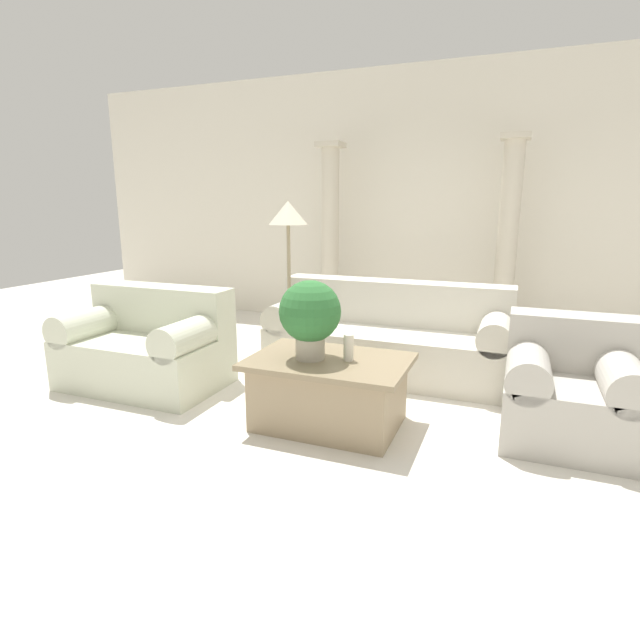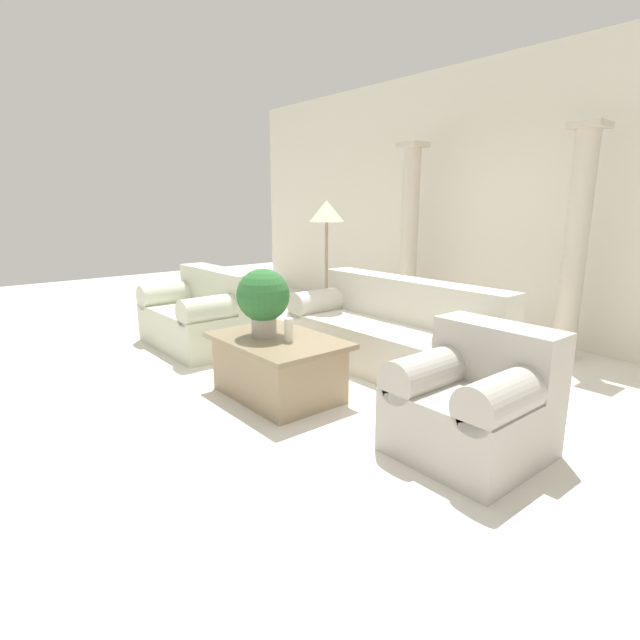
{
  "view_description": "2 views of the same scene",
  "coord_description": "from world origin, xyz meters",
  "px_view_note": "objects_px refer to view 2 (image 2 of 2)",
  "views": [
    {
      "loc": [
        1.03,
        -3.59,
        1.56
      ],
      "look_at": [
        -0.4,
        0.01,
        0.66
      ],
      "focal_mm": 28.0,
      "sensor_mm": 36.0,
      "label": 1
    },
    {
      "loc": [
        3.08,
        -2.66,
        1.57
      ],
      "look_at": [
        -0.19,
        0.04,
        0.57
      ],
      "focal_mm": 28.0,
      "sensor_mm": 36.0,
      "label": 2
    }
  ],
  "objects_px": {
    "loveseat": "(202,314)",
    "floor_lamp": "(327,220)",
    "sofa_long": "(395,333)",
    "armchair": "(475,399)",
    "potted_plant": "(263,298)",
    "coffee_table": "(278,367)"
  },
  "relations": [
    {
      "from": "coffee_table",
      "to": "potted_plant",
      "type": "height_order",
      "value": "potted_plant"
    },
    {
      "from": "sofa_long",
      "to": "loveseat",
      "type": "relative_size",
      "value": 1.61
    },
    {
      "from": "floor_lamp",
      "to": "coffee_table",
      "type": "bearing_deg",
      "value": -54.7
    },
    {
      "from": "loveseat",
      "to": "floor_lamp",
      "type": "bearing_deg",
      "value": 51.32
    },
    {
      "from": "loveseat",
      "to": "coffee_table",
      "type": "xyz_separation_m",
      "value": [
        1.78,
        -0.21,
        -0.1
      ]
    },
    {
      "from": "sofa_long",
      "to": "loveseat",
      "type": "distance_m",
      "value": 2.17
    },
    {
      "from": "armchair",
      "to": "floor_lamp",
      "type": "bearing_deg",
      "value": 160.69
    },
    {
      "from": "loveseat",
      "to": "potted_plant",
      "type": "height_order",
      "value": "potted_plant"
    },
    {
      "from": "sofa_long",
      "to": "floor_lamp",
      "type": "relative_size",
      "value": 1.37
    },
    {
      "from": "coffee_table",
      "to": "potted_plant",
      "type": "relative_size",
      "value": 2.0
    },
    {
      "from": "loveseat",
      "to": "floor_lamp",
      "type": "xyz_separation_m",
      "value": [
        0.86,
        1.08,
        1.03
      ]
    },
    {
      "from": "potted_plant",
      "to": "armchair",
      "type": "relative_size",
      "value": 0.66
    },
    {
      "from": "armchair",
      "to": "potted_plant",
      "type": "bearing_deg",
      "value": -164.65
    },
    {
      "from": "floor_lamp",
      "to": "armchair",
      "type": "xyz_separation_m",
      "value": [
        2.49,
        -0.87,
        -1.03
      ]
    },
    {
      "from": "armchair",
      "to": "coffee_table",
      "type": "bearing_deg",
      "value": -165.05
    },
    {
      "from": "loveseat",
      "to": "floor_lamp",
      "type": "relative_size",
      "value": 0.85
    },
    {
      "from": "loveseat",
      "to": "coffee_table",
      "type": "bearing_deg",
      "value": -6.86
    },
    {
      "from": "potted_plant",
      "to": "armchair",
      "type": "bearing_deg",
      "value": 15.35
    },
    {
      "from": "loveseat",
      "to": "armchair",
      "type": "relative_size",
      "value": 1.6
    },
    {
      "from": "sofa_long",
      "to": "loveseat",
      "type": "height_order",
      "value": "same"
    },
    {
      "from": "coffee_table",
      "to": "floor_lamp",
      "type": "xyz_separation_m",
      "value": [
        -0.92,
        1.29,
        1.13
      ]
    },
    {
      "from": "loveseat",
      "to": "armchair",
      "type": "bearing_deg",
      "value": 3.52
    }
  ]
}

